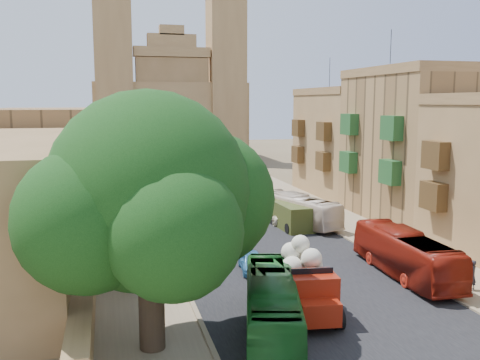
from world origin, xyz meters
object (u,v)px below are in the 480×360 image
red_truck (304,280)px  car_white_b (241,185)px  pedestrian_a (472,275)px  bus_red_east (405,254)px  car_blue_a (252,262)px  car_white_a (223,210)px  pedestrian_c (432,257)px  ficus_tree (151,199)px  bus_green_north (272,305)px  car_dkblue (185,193)px  car_blue_b (177,174)px  church (168,109)px  olive_pickup (291,216)px  car_cream (280,215)px  bus_cream_east (298,210)px  street_tree_d (116,167)px  street_tree_c (119,174)px  street_tree_b (123,192)px  street_tree_a (130,229)px

red_truck → car_white_b: bearing=80.6°
car_white_b → pedestrian_a: 37.54m
bus_red_east → car_blue_a: 9.53m
car_white_a → pedestrian_c: 20.98m
ficus_tree → red_truck: bearing=16.6°
bus_green_north → car_dkblue: 36.48m
car_white_a → car_blue_b: (-0.82, 26.72, 0.02)m
church → car_blue_b: church is taller
bus_green_north → pedestrian_a: size_ratio=5.46×
olive_pickup → car_white_a: 7.40m
olive_pickup → red_truck: bearing=-107.5°
ficus_tree → car_cream: (13.15, 22.33, -6.02)m
bus_cream_east → car_blue_a: bearing=39.6°
car_blue_b → bus_red_east: bearing=-105.1°
street_tree_d → red_truck: (8.45, -41.65, -1.19)m
car_cream → car_white_b: car_cream is taller
ficus_tree → car_white_b: 43.01m
church → pedestrian_a: bearing=-83.0°
church → bus_cream_east: 54.50m
car_blue_a → car_blue_b: size_ratio=0.90×
pedestrian_a → church: bearing=-98.6°
bus_red_east → car_white_b: bearing=-84.9°
car_blue_b → pedestrian_a: size_ratio=2.27×
ficus_tree → church: bearing=82.8°
car_blue_a → car_white_b: size_ratio=1.05×
pedestrian_a → street_tree_c: bearing=-72.7°
church → car_white_a: (-0.75, -49.04, -8.86)m
car_white_a → car_blue_b: bearing=85.2°
street_tree_b → bus_red_east: 21.72m
car_white_a → car_dkblue: size_ratio=1.02×
street_tree_d → pedestrian_c: bearing=-62.8°
bus_cream_east → car_cream: (-1.25, 1.37, -0.71)m
bus_cream_east → car_dkblue: 17.48m
ficus_tree → street_tree_c: 32.15m
street_tree_b → street_tree_c: size_ratio=1.04×
bus_cream_east → car_white_b: (-0.28, 19.21, -0.74)m
street_tree_b → pedestrian_a: bearing=-42.3°
pedestrian_c → car_cream: bearing=-152.6°
ficus_tree → car_white_a: size_ratio=2.84×
street_tree_b → street_tree_d: street_tree_b is taller
bus_cream_east → street_tree_b: bearing=-14.2°
bus_cream_east → car_white_a: (-5.75, 4.61, -0.68)m
car_dkblue → pedestrian_a: size_ratio=2.19×
street_tree_d → bus_red_east: size_ratio=0.42×
car_white_b → street_tree_a: bearing=64.5°
street_tree_d → car_blue_a: 35.56m
car_white_a → car_dkblue: bearing=93.7°
street_tree_c → car_blue_b: (8.43, 20.29, -2.86)m
street_tree_c → car_blue_a: bearing=-71.5°
church → red_truck: 72.71m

